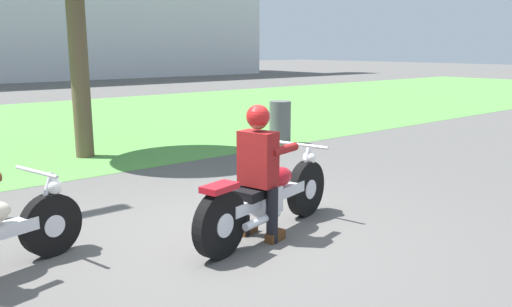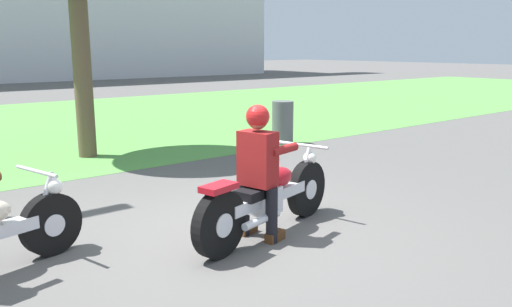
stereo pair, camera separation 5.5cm
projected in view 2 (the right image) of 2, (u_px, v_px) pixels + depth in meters
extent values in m
plane|color=#565451|center=(228.00, 233.00, 5.53)|extent=(120.00, 120.00, 0.00)
cube|color=#549342|center=(6.00, 129.00, 12.62)|extent=(60.00, 12.00, 0.01)
cylinder|color=black|center=(307.00, 189.00, 6.06)|extent=(0.67, 0.27, 0.66)
cylinder|color=silver|center=(307.00, 189.00, 6.06)|extent=(0.26, 0.19, 0.23)
cylinder|color=black|center=(219.00, 224.00, 4.84)|extent=(0.67, 0.27, 0.66)
cylinder|color=silver|center=(219.00, 224.00, 4.84)|extent=(0.26, 0.19, 0.23)
cube|color=silver|center=(268.00, 197.00, 5.43)|extent=(1.25, 0.44, 0.12)
cube|color=silver|center=(265.00, 200.00, 5.40)|extent=(0.37, 0.31, 0.28)
ellipsoid|color=#B2141E|center=(278.00, 177.00, 5.54)|extent=(0.48, 0.34, 0.22)
cube|color=black|center=(255.00, 193.00, 5.24)|extent=(0.48, 0.34, 0.10)
cube|color=#B2141E|center=(219.00, 187.00, 4.77)|extent=(0.40, 0.28, 0.06)
cylinder|color=silver|center=(305.00, 169.00, 5.97)|extent=(0.26, 0.11, 0.53)
cylinder|color=silver|center=(303.00, 145.00, 5.87)|extent=(0.19, 0.65, 0.04)
sphere|color=white|center=(310.00, 158.00, 6.03)|extent=(0.16, 0.16, 0.16)
cylinder|color=silver|center=(262.00, 220.00, 5.14)|extent=(0.55, 0.21, 0.08)
cylinder|color=black|center=(244.00, 209.00, 5.42)|extent=(0.12, 0.12, 0.58)
cube|color=#593319|center=(248.00, 229.00, 5.52)|extent=(0.26, 0.15, 0.10)
cylinder|color=black|center=(272.00, 216.00, 5.21)|extent=(0.12, 0.12, 0.58)
cube|color=#593319|center=(275.00, 236.00, 5.31)|extent=(0.26, 0.15, 0.10)
cube|color=maroon|center=(258.00, 159.00, 5.20)|extent=(0.30, 0.42, 0.56)
cylinder|color=maroon|center=(257.00, 146.00, 5.46)|extent=(0.43, 0.19, 0.09)
cylinder|color=maroon|center=(284.00, 149.00, 5.26)|extent=(0.43, 0.19, 0.09)
sphere|color=#996B4C|center=(258.00, 119.00, 5.12)|extent=(0.20, 0.20, 0.20)
sphere|color=#B21919|center=(258.00, 116.00, 5.12)|extent=(0.24, 0.24, 0.24)
cylinder|color=black|center=(51.00, 224.00, 4.92)|extent=(0.62, 0.26, 0.61)
cylinder|color=silver|center=(51.00, 224.00, 4.92)|extent=(0.24, 0.19, 0.21)
cylinder|color=silver|center=(44.00, 200.00, 4.83)|extent=(0.26, 0.11, 0.53)
cylinder|color=silver|center=(36.00, 171.00, 4.73)|extent=(0.19, 0.65, 0.04)
sphere|color=white|center=(54.00, 186.00, 4.89)|extent=(0.16, 0.16, 0.16)
cylinder|color=brown|center=(82.00, 71.00, 9.14)|extent=(0.32, 0.32, 3.10)
cylinder|color=#595E5B|center=(283.00, 123.00, 10.60)|extent=(0.44, 0.44, 0.89)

